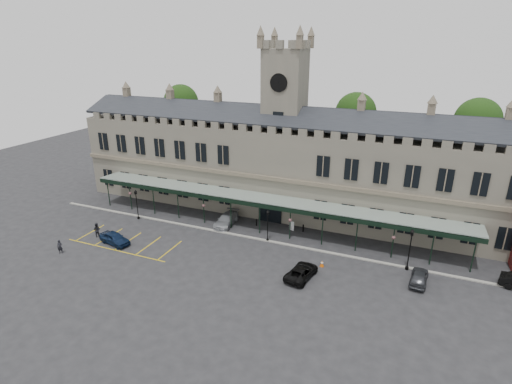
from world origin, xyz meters
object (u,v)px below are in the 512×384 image
at_px(clock_tower, 284,119).
at_px(car_taxi, 226,220).
at_px(person_a, 60,247).
at_px(person_b, 97,230).
at_px(station_building, 283,166).
at_px(sign_board, 292,226).
at_px(car_left_a, 115,238).
at_px(car_van, 302,272).
at_px(lamp_post_right, 410,246).
at_px(lamp_post_left, 137,202).
at_px(lamp_post_mid, 268,223).
at_px(traffic_cone, 322,264).
at_px(car_right_a, 419,277).

bearing_deg(clock_tower, car_taxi, -121.37).
distance_m(person_a, person_b, 4.94).
xyz_separation_m(station_building, car_taxi, (-5.00, -8.11, -5.74)).
bearing_deg(person_b, station_building, -154.33).
distance_m(sign_board, car_left_a, 21.86).
bearing_deg(person_a, car_left_a, 16.13).
distance_m(sign_board, car_van, 11.05).
distance_m(lamp_post_right, person_a, 38.79).
relative_size(car_taxi, person_a, 3.03).
xyz_separation_m(lamp_post_left, person_a, (-2.17, -11.21, -1.71)).
xyz_separation_m(lamp_post_mid, person_b, (-20.01, -7.03, -1.51)).
bearing_deg(car_taxi, station_building, 55.51).
bearing_deg(station_building, sign_board, -61.19).
bearing_deg(car_van, station_building, -54.60).
height_order(traffic_cone, person_a, person_a).
height_order(lamp_post_right, car_taxi, lamp_post_right).
distance_m(station_building, person_b, 25.84).
xyz_separation_m(traffic_cone, person_b, (-27.54, -3.79, 0.59)).
distance_m(lamp_post_left, person_b, 6.67).
xyz_separation_m(lamp_post_mid, lamp_post_right, (16.08, -0.36, 0.40)).
bearing_deg(car_taxi, car_right_a, -14.24).
height_order(car_left_a, person_a, person_a).
distance_m(lamp_post_mid, person_a, 24.10).
height_order(lamp_post_right, car_left_a, lamp_post_right).
bearing_deg(person_a, lamp_post_right, -11.76).
distance_m(lamp_post_right, car_taxi, 23.03).
bearing_deg(station_building, traffic_cone, -55.77).
bearing_deg(lamp_post_left, person_b, -101.31).
height_order(sign_board, car_van, car_van).
height_order(clock_tower, car_left_a, clock_tower).
bearing_deg(person_a, clock_tower, 20.23).
bearing_deg(person_b, lamp_post_mid, -178.50).
bearing_deg(clock_tower, lamp_post_right, -31.28).
distance_m(sign_board, person_b, 24.43).
distance_m(lamp_post_mid, car_left_a, 18.46).
relative_size(lamp_post_mid, car_left_a, 0.97).
xyz_separation_m(car_left_a, person_a, (-4.20, -4.23, 0.10)).
height_order(station_building, traffic_cone, station_building).
bearing_deg(car_taxi, lamp_post_mid, -21.30).
bearing_deg(lamp_post_mid, lamp_post_left, -177.94).
bearing_deg(lamp_post_mid, traffic_cone, -23.23).
xyz_separation_m(sign_board, car_van, (4.31, -10.17, 0.04)).
xyz_separation_m(lamp_post_mid, person_a, (-20.91, -11.88, -1.61)).
bearing_deg(lamp_post_right, sign_board, 163.00).
height_order(person_a, person_b, person_b).
bearing_deg(person_b, car_van, 164.04).
xyz_separation_m(traffic_cone, person_a, (-28.44, -8.65, 0.49)).
bearing_deg(traffic_cone, lamp_post_left, 174.43).
relative_size(lamp_post_left, car_taxi, 0.86).
relative_size(person_a, person_b, 0.89).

